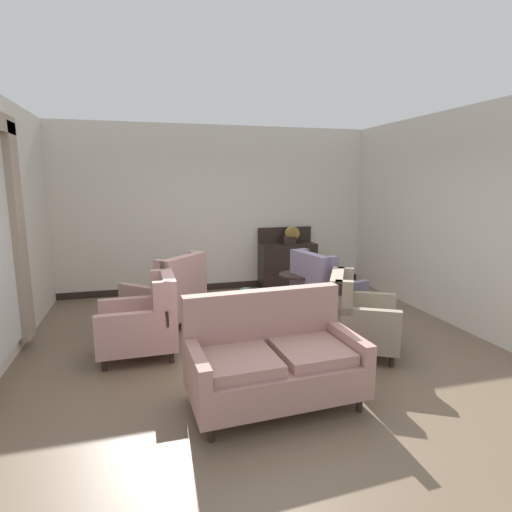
{
  "coord_description": "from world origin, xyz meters",
  "views": [
    {
      "loc": [
        -1.34,
        -4.52,
        2.06
      ],
      "look_at": [
        -0.03,
        0.31,
        1.13
      ],
      "focal_mm": 28.93,
      "sensor_mm": 36.0,
      "label": 1
    }
  ],
  "objects_px": {
    "armchair_far_left": "(144,322)",
    "side_table": "(297,294)",
    "coffee_table": "(247,316)",
    "armchair_beside_settee": "(324,295)",
    "porcelain_vase": "(246,302)",
    "armchair_foreground_right": "(169,295)",
    "sideboard": "(287,262)",
    "gramophone": "(291,233)",
    "armchair_back_corner": "(358,318)",
    "settee": "(273,360)"
  },
  "relations": [
    {
      "from": "settee",
      "to": "side_table",
      "type": "relative_size",
      "value": 2.18
    },
    {
      "from": "side_table",
      "to": "sideboard",
      "type": "distance_m",
      "value": 2.03
    },
    {
      "from": "armchair_back_corner",
      "to": "sideboard",
      "type": "xyz_separation_m",
      "value": [
        0.2,
        3.09,
        0.08
      ]
    },
    {
      "from": "side_table",
      "to": "gramophone",
      "type": "bearing_deg",
      "value": 72.65
    },
    {
      "from": "settee",
      "to": "armchair_foreground_right",
      "type": "distance_m",
      "value": 2.58
    },
    {
      "from": "armchair_far_left",
      "to": "armchair_foreground_right",
      "type": "height_order",
      "value": "armchair_foreground_right"
    },
    {
      "from": "porcelain_vase",
      "to": "armchair_far_left",
      "type": "distance_m",
      "value": 1.24
    },
    {
      "from": "armchair_back_corner",
      "to": "side_table",
      "type": "xyz_separation_m",
      "value": [
        -0.34,
        1.14,
        0.02
      ]
    },
    {
      "from": "armchair_far_left",
      "to": "armchair_foreground_right",
      "type": "distance_m",
      "value": 1.11
    },
    {
      "from": "settee",
      "to": "armchair_far_left",
      "type": "relative_size",
      "value": 1.66
    },
    {
      "from": "armchair_back_corner",
      "to": "side_table",
      "type": "relative_size",
      "value": 1.47
    },
    {
      "from": "porcelain_vase",
      "to": "armchair_foreground_right",
      "type": "xyz_separation_m",
      "value": [
        -0.88,
        1.07,
        -0.15
      ]
    },
    {
      "from": "armchair_back_corner",
      "to": "coffee_table",
      "type": "bearing_deg",
      "value": 92.82
    },
    {
      "from": "armchair_foreground_right",
      "to": "sideboard",
      "type": "height_order",
      "value": "sideboard"
    },
    {
      "from": "side_table",
      "to": "coffee_table",
      "type": "bearing_deg",
      "value": -147.79
    },
    {
      "from": "gramophone",
      "to": "armchair_far_left",
      "type": "bearing_deg",
      "value": -137.99
    },
    {
      "from": "armchair_beside_settee",
      "to": "gramophone",
      "type": "distance_m",
      "value": 2.16
    },
    {
      "from": "porcelain_vase",
      "to": "armchair_foreground_right",
      "type": "distance_m",
      "value": 1.39
    },
    {
      "from": "settee",
      "to": "gramophone",
      "type": "xyz_separation_m",
      "value": [
        1.57,
        3.85,
        0.67
      ]
    },
    {
      "from": "armchair_far_left",
      "to": "armchair_back_corner",
      "type": "distance_m",
      "value": 2.54
    },
    {
      "from": "sideboard",
      "to": "armchair_beside_settee",
      "type": "bearing_deg",
      "value": -95.53
    },
    {
      "from": "porcelain_vase",
      "to": "sideboard",
      "type": "height_order",
      "value": "sideboard"
    },
    {
      "from": "armchair_foreground_right",
      "to": "settee",
      "type": "bearing_deg",
      "value": 60.84
    },
    {
      "from": "porcelain_vase",
      "to": "settee",
      "type": "distance_m",
      "value": 1.39
    },
    {
      "from": "armchair_far_left",
      "to": "side_table",
      "type": "xyz_separation_m",
      "value": [
        2.14,
        0.59,
        0.03
      ]
    },
    {
      "from": "coffee_table",
      "to": "side_table",
      "type": "relative_size",
      "value": 1.22
    },
    {
      "from": "armchair_foreground_right",
      "to": "gramophone",
      "type": "xyz_separation_m",
      "value": [
        2.37,
        1.4,
        0.66
      ]
    },
    {
      "from": "armchair_far_left",
      "to": "gramophone",
      "type": "relative_size",
      "value": 2.1
    },
    {
      "from": "armchair_far_left",
      "to": "sideboard",
      "type": "bearing_deg",
      "value": 132.48
    },
    {
      "from": "porcelain_vase",
      "to": "gramophone",
      "type": "relative_size",
      "value": 0.64
    },
    {
      "from": "coffee_table",
      "to": "settee",
      "type": "relative_size",
      "value": 0.56
    },
    {
      "from": "armchair_back_corner",
      "to": "gramophone",
      "type": "height_order",
      "value": "gramophone"
    },
    {
      "from": "coffee_table",
      "to": "sideboard",
      "type": "height_order",
      "value": "sideboard"
    },
    {
      "from": "armchair_far_left",
      "to": "porcelain_vase",
      "type": "bearing_deg",
      "value": 88.57
    },
    {
      "from": "coffee_table",
      "to": "armchair_far_left",
      "type": "distance_m",
      "value": 1.26
    },
    {
      "from": "sideboard",
      "to": "settee",
      "type": "bearing_deg",
      "value": -111.21
    },
    {
      "from": "coffee_table",
      "to": "armchair_far_left",
      "type": "relative_size",
      "value": 0.93
    },
    {
      "from": "gramophone",
      "to": "side_table",
      "type": "bearing_deg",
      "value": -107.35
    },
    {
      "from": "armchair_beside_settee",
      "to": "side_table",
      "type": "distance_m",
      "value": 0.38
    },
    {
      "from": "coffee_table",
      "to": "armchair_beside_settee",
      "type": "bearing_deg",
      "value": 17.18
    },
    {
      "from": "porcelain_vase",
      "to": "side_table",
      "type": "xyz_separation_m",
      "value": [
        0.91,
        0.6,
        -0.13
      ]
    },
    {
      "from": "armchair_far_left",
      "to": "sideboard",
      "type": "distance_m",
      "value": 3.69
    },
    {
      "from": "side_table",
      "to": "armchair_far_left",
      "type": "bearing_deg",
      "value": -164.65
    },
    {
      "from": "coffee_table",
      "to": "sideboard",
      "type": "distance_m",
      "value": 2.89
    },
    {
      "from": "coffee_table",
      "to": "side_table",
      "type": "distance_m",
      "value": 1.05
    },
    {
      "from": "armchair_beside_settee",
      "to": "porcelain_vase",
      "type": "bearing_deg",
      "value": 95.8
    },
    {
      "from": "porcelain_vase",
      "to": "side_table",
      "type": "bearing_deg",
      "value": 33.39
    },
    {
      "from": "settee",
      "to": "armchair_back_corner",
      "type": "bearing_deg",
      "value": 28.85
    },
    {
      "from": "armchair_far_left",
      "to": "side_table",
      "type": "height_order",
      "value": "armchair_far_left"
    },
    {
      "from": "armchair_foreground_right",
      "to": "armchair_beside_settee",
      "type": "bearing_deg",
      "value": 115.71
    }
  ]
}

